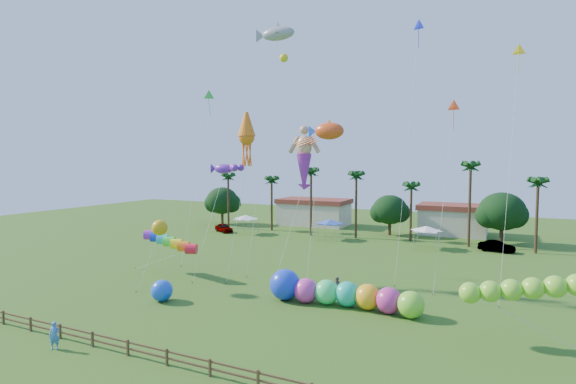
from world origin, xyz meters
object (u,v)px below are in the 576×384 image
at_px(car_a, 224,228).
at_px(spectator_a, 54,336).
at_px(caterpillar_inflatable, 337,293).
at_px(blue_ball, 162,291).
at_px(car_b, 497,246).
at_px(spectator_b, 337,287).

bearing_deg(car_a, spectator_a, -129.13).
bearing_deg(caterpillar_inflatable, blue_ball, -160.95).
relative_size(spectator_a, caterpillar_inflatable, 0.14).
relative_size(car_a, car_b, 0.95).
bearing_deg(caterpillar_inflatable, car_a, 135.33).
bearing_deg(blue_ball, caterpillar_inflatable, 20.52).
distance_m(car_b, spectator_a, 51.15).
height_order(car_b, spectator_b, spectator_b).
xyz_separation_m(spectator_b, caterpillar_inflatable, (0.87, -2.40, 0.21)).
height_order(car_a, blue_ball, blue_ball).
height_order(spectator_b, blue_ball, blue_ball).
bearing_deg(blue_ball, spectator_b, 30.43).
distance_m(car_b, blue_ball, 42.64).
bearing_deg(car_b, blue_ball, 153.87).
relative_size(spectator_b, caterpillar_inflatable, 0.14).
bearing_deg(blue_ball, spectator_a, -86.88).
distance_m(car_a, blue_ball, 36.51).
relative_size(car_b, caterpillar_inflatable, 0.34).
relative_size(car_b, spectator_a, 2.50).
height_order(caterpillar_inflatable, blue_ball, caterpillar_inflatable).
height_order(car_a, spectator_a, spectator_a).
xyz_separation_m(spectator_a, blue_ball, (-0.57, 10.38, 0.04)).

